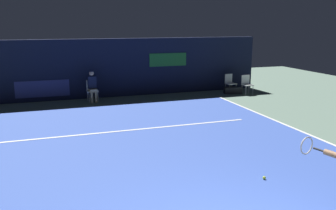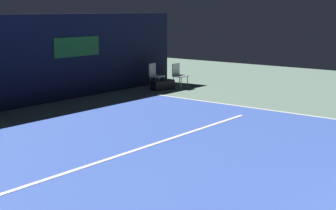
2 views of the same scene
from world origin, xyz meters
TOP-DOWN VIEW (x-y plane):
  - ground_plane at (0.00, 4.69)m, footprint 29.78×29.78m
  - court_surface at (0.00, 4.69)m, footprint 9.85×11.38m
  - line_sideline_left at (4.87, 4.69)m, footprint 0.10×11.38m
  - line_service at (0.00, 6.68)m, footprint 7.68×0.10m
  - courtside_chair_near at (5.89, 11.33)m, footprint 0.50×0.48m
  - courtside_chair_far at (6.45, 10.74)m, footprint 0.45×0.43m
  - equipment_bag at (5.88, 11.01)m, footprint 0.89×0.48m

SIDE VIEW (x-z plane):
  - ground_plane at x=0.00m, z-range 0.00..0.00m
  - court_surface at x=0.00m, z-range 0.00..0.01m
  - line_sideline_left at x=4.87m, z-range 0.01..0.02m
  - line_service at x=0.00m, z-range 0.01..0.02m
  - equipment_bag at x=5.88m, z-range 0.00..0.32m
  - courtside_chair_near at x=5.89m, z-range 0.06..0.94m
  - courtside_chair_far at x=6.45m, z-range 0.06..0.94m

